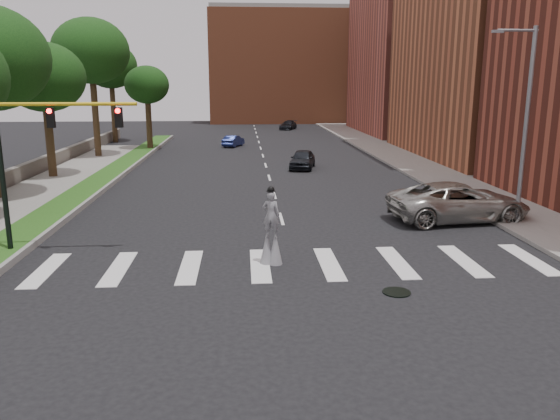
# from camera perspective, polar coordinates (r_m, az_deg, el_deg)

# --- Properties ---
(ground_plane) EXTENTS (160.00, 160.00, 0.00)m
(ground_plane) POSITION_cam_1_polar(r_m,az_deg,el_deg) (19.38, 1.83, -6.68)
(ground_plane) COLOR black
(ground_plane) RESTS_ON ground
(grass_median) EXTENTS (2.00, 60.00, 0.25)m
(grass_median) POSITION_cam_1_polar(r_m,az_deg,el_deg) (39.86, -17.90, 3.21)
(grass_median) COLOR #204B15
(grass_median) RESTS_ON ground
(median_curb) EXTENTS (0.20, 60.00, 0.28)m
(median_curb) POSITION_cam_1_polar(r_m,az_deg,el_deg) (39.61, -16.43, 3.27)
(median_curb) COLOR gray
(median_curb) RESTS_ON ground
(sidewalk_right) EXTENTS (5.00, 90.00, 0.18)m
(sidewalk_right) POSITION_cam_1_polar(r_m,az_deg,el_deg) (45.92, 14.38, 4.63)
(sidewalk_right) COLOR gray
(sidewalk_right) RESTS_ON ground
(stone_wall) EXTENTS (0.50, 56.00, 1.10)m
(stone_wall) POSITION_cam_1_polar(r_m,az_deg,el_deg) (43.31, -24.41, 3.99)
(stone_wall) COLOR #5D5850
(stone_wall) RESTS_ON ground
(manhole) EXTENTS (0.90, 0.90, 0.04)m
(manhole) POSITION_cam_1_polar(r_m,az_deg,el_deg) (18.08, 12.09, -8.40)
(manhole) COLOR black
(manhole) RESTS_ON ground
(building_mid) EXTENTS (16.00, 22.00, 24.00)m
(building_mid) POSITION_cam_1_polar(r_m,az_deg,el_deg) (54.00, 23.51, 17.89)
(building_mid) COLOR #A25333
(building_mid) RESTS_ON ground
(building_far) EXTENTS (16.00, 22.00, 20.00)m
(building_far) POSITION_cam_1_polar(r_m,az_deg,el_deg) (76.06, 14.89, 15.32)
(building_far) COLOR #A84C3E
(building_far) RESTS_ON ground
(building_backdrop) EXTENTS (26.00, 14.00, 18.00)m
(building_backdrop) POSITION_cam_1_polar(r_m,az_deg,el_deg) (96.49, 0.76, 14.60)
(building_backdrop) COLOR #A25333
(building_backdrop) RESTS_ON ground
(streetlight) EXTENTS (2.05, 0.20, 9.00)m
(streetlight) POSITION_cam_1_polar(r_m,az_deg,el_deg) (27.36, 24.17, 8.51)
(streetlight) COLOR slate
(streetlight) RESTS_ON ground
(traffic_signal) EXTENTS (5.30, 0.23, 6.20)m
(traffic_signal) POSITION_cam_1_polar(r_m,az_deg,el_deg) (22.70, -24.46, 5.86)
(traffic_signal) COLOR black
(traffic_signal) RESTS_ON ground
(stilt_performer) EXTENTS (0.83, 0.60, 2.94)m
(stilt_performer) POSITION_cam_1_polar(r_m,az_deg,el_deg) (20.07, -0.94, -2.49)
(stilt_performer) COLOR #322314
(stilt_performer) RESTS_ON ground
(suv_crossing) EXTENTS (7.03, 3.81, 1.87)m
(suv_crossing) POSITION_cam_1_polar(r_m,az_deg,el_deg) (27.87, 18.15, 0.82)
(suv_crossing) COLOR #A9A7A0
(suv_crossing) RESTS_ON ground
(car_near) EXTENTS (2.65, 4.59, 1.47)m
(car_near) POSITION_cam_1_polar(r_m,az_deg,el_deg) (42.92, 2.37, 5.33)
(car_near) COLOR black
(car_near) RESTS_ON ground
(car_mid) EXTENTS (2.41, 3.78, 1.18)m
(car_mid) POSITION_cam_1_polar(r_m,az_deg,el_deg) (58.12, -4.90, 7.20)
(car_mid) COLOR navy
(car_mid) RESTS_ON ground
(car_far) EXTENTS (3.17, 4.59, 1.23)m
(car_far) POSITION_cam_1_polar(r_m,az_deg,el_deg) (79.43, 0.86, 8.86)
(car_far) COLOR black
(car_far) RESTS_ON ground
(tree_3) EXTENTS (5.49, 5.49, 9.28)m
(tree_3) POSITION_cam_1_polar(r_m,az_deg,el_deg) (41.13, -23.45, 12.56)
(tree_3) COLOR #322314
(tree_3) RESTS_ON ground
(tree_4) EXTENTS (6.58, 6.58, 12.05)m
(tree_4) POSITION_cam_1_polar(r_m,az_deg,el_deg) (51.55, -19.17, 15.38)
(tree_4) COLOR #322314
(tree_4) RESTS_ON ground
(tree_5) EXTENTS (5.80, 5.80, 10.87)m
(tree_5) POSITION_cam_1_polar(r_m,az_deg,el_deg) (64.79, -17.30, 14.14)
(tree_5) COLOR #322314
(tree_5) RESTS_ON ground
(tree_6) EXTENTS (4.32, 4.32, 8.22)m
(tree_6) POSITION_cam_1_polar(r_m,az_deg,el_deg) (56.07, -13.74, 12.51)
(tree_6) COLOR #322314
(tree_6) RESTS_ON ground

